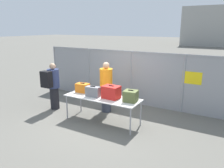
% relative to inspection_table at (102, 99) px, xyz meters
% --- Properties ---
extents(ground_plane, '(120.00, 120.00, 0.00)m').
position_rel_inspection_table_xyz_m(ground_plane, '(-0.02, 0.05, -0.74)').
color(ground_plane, '#605E56').
extents(fence_section, '(7.65, 0.07, 1.96)m').
position_rel_inspection_table_xyz_m(fence_section, '(-0.01, 2.01, 0.29)').
color(fence_section, gray).
rests_on(fence_section, ground_plane).
extents(inspection_table, '(2.30, 0.81, 0.79)m').
position_rel_inspection_table_xyz_m(inspection_table, '(0.00, 0.00, 0.00)').
color(inspection_table, silver).
rests_on(inspection_table, ground_plane).
extents(suitcase_orange, '(0.42, 0.29, 0.31)m').
position_rel_inspection_table_xyz_m(suitcase_orange, '(-0.81, 0.12, 0.19)').
color(suitcase_orange, orange).
rests_on(suitcase_orange, inspection_table).
extents(suitcase_grey, '(0.44, 0.25, 0.33)m').
position_rel_inspection_table_xyz_m(suitcase_grey, '(-0.27, -0.09, 0.20)').
color(suitcase_grey, slate).
rests_on(suitcase_grey, inspection_table).
extents(suitcase_red, '(0.50, 0.37, 0.39)m').
position_rel_inspection_table_xyz_m(suitcase_red, '(0.28, 0.05, 0.23)').
color(suitcase_red, red).
rests_on(suitcase_red, inspection_table).
extents(suitcase_olive, '(0.40, 0.38, 0.33)m').
position_rel_inspection_table_xyz_m(suitcase_olive, '(0.89, 0.08, 0.20)').
color(suitcase_olive, '#566033').
rests_on(suitcase_olive, inspection_table).
extents(traveler_hooded, '(0.40, 0.62, 1.62)m').
position_rel_inspection_table_xyz_m(traveler_hooded, '(-2.05, 0.05, 0.15)').
color(traveler_hooded, black).
rests_on(traveler_hooded, ground_plane).
extents(security_worker_near, '(0.42, 0.42, 1.70)m').
position_rel_inspection_table_xyz_m(security_worker_near, '(-0.35, 0.79, 0.14)').
color(security_worker_near, '#383D4C').
rests_on(security_worker_near, ground_plane).
extents(utility_trailer, '(3.64, 2.11, 0.76)m').
position_rel_inspection_table_xyz_m(utility_trailer, '(1.87, 3.63, -0.30)').
color(utility_trailer, '#4C6B47').
rests_on(utility_trailer, ground_plane).
extents(distant_hangar, '(10.76, 12.48, 5.83)m').
position_rel_inspection_table_xyz_m(distant_hangar, '(0.54, 36.06, 2.18)').
color(distant_hangar, '#999993').
rests_on(distant_hangar, ground_plane).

